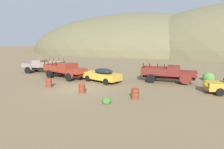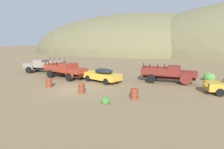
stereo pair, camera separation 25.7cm
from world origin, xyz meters
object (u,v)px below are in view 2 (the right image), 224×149
truck_primer_gray (42,66)px  oil_drum_spare (81,88)px  oil_drum_by_truck (134,94)px  oil_drum_foreground (49,83)px  truck_rust_red (68,70)px  car_faded_yellow (101,75)px  truck_oxblood (172,74)px

truck_primer_gray → oil_drum_spare: truck_primer_gray is taller
truck_primer_gray → oil_drum_by_truck: 17.83m
oil_drum_foreground → truck_primer_gray: bearing=136.7°
truck_rust_red → oil_drum_by_truck: size_ratio=7.47×
car_faded_yellow → oil_drum_foreground: (-3.63, -4.42, -0.36)m
truck_oxblood → oil_drum_foreground: bearing=-149.7°
oil_drum_foreground → oil_drum_spare: oil_drum_foreground is taller
truck_rust_red → car_faded_yellow: size_ratio=1.23×
truck_rust_red → oil_drum_spare: (5.06, -5.10, -0.56)m
truck_primer_gray → oil_drum_spare: bearing=134.8°
oil_drum_by_truck → oil_drum_spare: (-4.82, -0.11, 0.03)m
car_faded_yellow → oil_drum_foreground: bearing=68.2°
car_faded_yellow → oil_drum_foreground: car_faded_yellow is taller
car_faded_yellow → oil_drum_by_truck: bearing=155.2°
truck_rust_red → truck_oxblood: size_ratio=1.06×
truck_rust_red → oil_drum_foreground: truck_rust_red is taller
truck_primer_gray → oil_drum_by_truck: truck_primer_gray is taller
oil_drum_foreground → car_faded_yellow: bearing=50.6°
truck_rust_red → oil_drum_by_truck: truck_rust_red is taller
car_faded_yellow → oil_drum_spare: 5.05m
truck_primer_gray → truck_oxblood: 18.40m
oil_drum_by_truck → oil_drum_spare: size_ratio=0.93×
truck_oxblood → oil_drum_foreground: size_ratio=6.44×
oil_drum_by_truck → truck_oxblood: bearing=73.8°
oil_drum_by_truck → car_faded_yellow: bearing=137.6°
truck_rust_red → truck_oxblood: 12.26m
oil_drum_spare → oil_drum_by_truck: bearing=1.3°
oil_drum_foreground → truck_oxblood: bearing=31.8°
car_faded_yellow → oil_drum_foreground: 5.73m
truck_oxblood → oil_drum_spare: bearing=-134.4°
oil_drum_by_truck → oil_drum_foreground: bearing=177.0°
car_faded_yellow → oil_drum_by_truck: 7.27m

